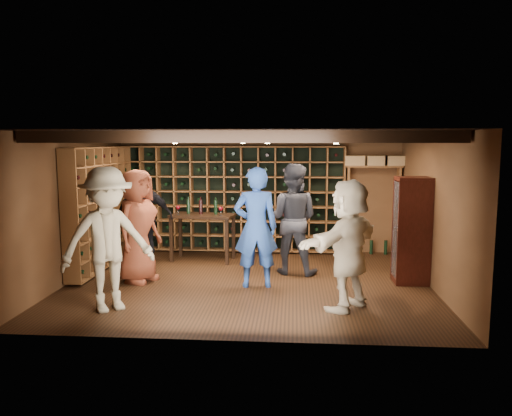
# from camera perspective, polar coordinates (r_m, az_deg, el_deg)

# --- Properties ---
(ground) EXTENTS (6.00, 6.00, 0.00)m
(ground) POSITION_cam_1_polar(r_m,az_deg,el_deg) (8.51, -0.92, -8.49)
(ground) COLOR black
(ground) RESTS_ON ground
(room_shell) EXTENTS (6.00, 6.00, 6.00)m
(room_shell) POSITION_cam_1_polar(r_m,az_deg,el_deg) (8.23, -0.92, 8.03)
(room_shell) COLOR brown
(room_shell) RESTS_ON ground
(wine_rack_back) EXTENTS (4.65, 0.30, 2.20)m
(wine_rack_back) POSITION_cam_1_polar(r_m,az_deg,el_deg) (10.62, -2.61, 1.06)
(wine_rack_back) COLOR brown
(wine_rack_back) RESTS_ON ground
(wine_rack_left) EXTENTS (0.30, 2.65, 2.20)m
(wine_rack_left) POSITION_cam_1_polar(r_m,az_deg,el_deg) (9.73, -17.30, 0.12)
(wine_rack_left) COLOR brown
(wine_rack_left) RESTS_ON ground
(crate_shelf) EXTENTS (1.20, 0.32, 2.07)m
(crate_shelf) POSITION_cam_1_polar(r_m,az_deg,el_deg) (10.62, 13.31, 3.13)
(crate_shelf) COLOR brown
(crate_shelf) RESTS_ON ground
(display_cabinet) EXTENTS (0.55, 0.50, 1.75)m
(display_cabinet) POSITION_cam_1_polar(r_m,az_deg,el_deg) (8.70, 17.31, -2.69)
(display_cabinet) COLOR #340F0A
(display_cabinet) RESTS_ON ground
(man_blue_shirt) EXTENTS (0.78, 0.57, 1.96)m
(man_blue_shirt) POSITION_cam_1_polar(r_m,az_deg,el_deg) (8.06, -0.02, -2.24)
(man_blue_shirt) COLOR navy
(man_blue_shirt) RESTS_ON ground
(man_grey_suit) EXTENTS (1.09, 0.93, 1.97)m
(man_grey_suit) POSITION_cam_1_polar(r_m,az_deg,el_deg) (8.93, 4.13, -1.25)
(man_grey_suit) COLOR black
(man_grey_suit) RESTS_ON ground
(guest_red_floral) EXTENTS (0.89, 1.08, 1.90)m
(guest_red_floral) POSITION_cam_1_polar(r_m,az_deg,el_deg) (8.59, -13.34, -2.02)
(guest_red_floral) COLOR maroon
(guest_red_floral) RESTS_ON ground
(guest_woman_black) EXTENTS (1.16, 0.73, 1.83)m
(guest_woman_black) POSITION_cam_1_polar(r_m,az_deg,el_deg) (9.73, -12.66, -1.10)
(guest_woman_black) COLOR black
(guest_woman_black) RESTS_ON ground
(guest_khaki) EXTENTS (1.49, 1.39, 2.02)m
(guest_khaki) POSITION_cam_1_polar(r_m,az_deg,el_deg) (7.23, -16.60, -3.48)
(guest_khaki) COLOR gray
(guest_khaki) RESTS_ON ground
(guest_beige) EXTENTS (1.49, 1.68, 1.85)m
(guest_beige) POSITION_cam_1_polar(r_m,az_deg,el_deg) (7.13, 10.51, -4.12)
(guest_beige) COLOR tan
(guest_beige) RESTS_ON ground
(tasting_table) EXTENTS (1.30, 0.77, 1.21)m
(tasting_table) POSITION_cam_1_polar(r_m,az_deg,el_deg) (9.93, -6.14, -1.38)
(tasting_table) COLOR black
(tasting_table) RESTS_ON ground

